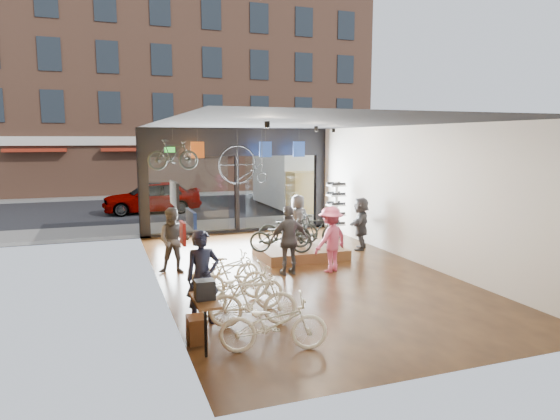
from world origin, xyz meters
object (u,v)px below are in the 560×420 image
street_car (152,197)px  penny_farthing (245,166)px  floor_bike_3 (234,279)px  display_bike_mid (316,231)px  customer_0 (203,277)px  floor_bike_0 (274,323)px  customer_2 (289,240)px  floor_bike_2 (241,289)px  customer_5 (361,223)px  display_bike_right (288,228)px  customer_3 (331,239)px  customer_4 (298,220)px  sunglasses_rack (336,210)px  display_platform (300,252)px  customer_1 (174,241)px  display_bike_left (281,236)px  floor_bike_4 (226,269)px  floor_bike_1 (253,300)px  hung_bike (173,155)px  box_truck (297,180)px

street_car → penny_farthing: penny_farthing is taller
floor_bike_3 → display_bike_mid: display_bike_mid is taller
customer_0 → penny_farthing: bearing=62.0°
floor_bike_0 → customer_2: size_ratio=1.00×
floor_bike_2 → customer_5: customer_5 is taller
floor_bike_0 → display_bike_mid: (3.32, 5.78, 0.31)m
customer_0 → penny_farthing: (2.99, 7.58, 1.61)m
floor_bike_0 → display_bike_mid: bearing=-16.4°
display_bike_mid → customer_2: customer_2 is taller
display_bike_right → customer_3: (0.32, -2.26, 0.08)m
display_bike_mid → customer_4: bearing=-3.3°
customer_2 → penny_farthing: 5.19m
floor_bike_3 → street_car: bearing=6.8°
sunglasses_rack → customer_0: bearing=-139.1°
floor_bike_0 → penny_farthing: 9.65m
display_platform → customer_1: customer_1 is taller
floor_bike_0 → display_bike_left: bearing=-7.6°
floor_bike_4 → sunglasses_rack: (5.01, 4.45, 0.56)m
customer_4 → sunglasses_rack: sunglasses_rack is taller
floor_bike_1 → display_bike_right: bearing=-16.1°
floor_bike_3 → customer_1: size_ratio=0.92×
floor_bike_0 → display_platform: floor_bike_0 is taller
street_car → customer_1: 11.02m
display_platform → customer_3: bearing=-84.9°
display_platform → sunglasses_rack: bearing=45.6°
display_bike_mid → customer_3: bearing=168.1°
customer_2 → customer_5: (3.14, 1.97, -0.07)m
floor_bike_1 → hung_bike: size_ratio=1.03×
street_car → sunglasses_rack: sunglasses_rack is taller
floor_bike_0 → sunglasses_rack: (5.11, 8.16, 0.52)m
floor_bike_2 → hung_bike: bearing=-3.3°
street_car → box_truck: bearing=81.7°
customer_0 → hung_bike: size_ratio=1.12×
floor_bike_2 → floor_bike_1: bearing=175.8°
display_bike_mid → customer_2: (-1.43, -1.52, 0.11)m
display_bike_right → hung_bike: size_ratio=1.14×
floor_bike_4 → hung_bike: (-0.46, 4.88, 2.50)m
customer_5 → customer_3: bearing=-7.2°
floor_bike_1 → customer_5: customer_5 is taller
street_car → display_platform: bearing=16.7°
floor_bike_0 → customer_2: 4.67m
floor_bike_3 → display_bike_left: size_ratio=0.91×
street_car → floor_bike_2: street_car is taller
customer_1 → hung_bike: (0.48, 3.21, 2.08)m
floor_bike_2 → floor_bike_4: floor_bike_2 is taller
floor_bike_2 → customer_4: (3.42, 5.49, 0.35)m
floor_bike_3 → customer_2: (1.85, 1.53, 0.41)m
floor_bike_1 → customer_2: (1.89, 3.10, 0.39)m
box_truck → floor_bike_0: bearing=-113.0°
floor_bike_4 → customer_1: size_ratio=0.95×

